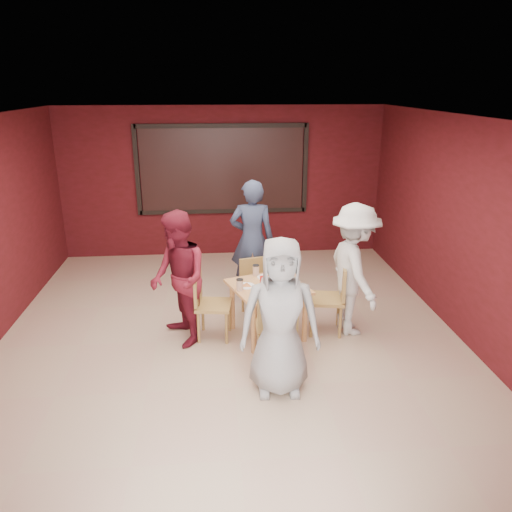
{
  "coord_description": "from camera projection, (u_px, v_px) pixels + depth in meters",
  "views": [
    {
      "loc": [
        -0.17,
        -5.83,
        3.18
      ],
      "look_at": [
        0.34,
        0.07,
        1.11
      ],
      "focal_mm": 35.0,
      "sensor_mm": 36.0,
      "label": 1
    }
  ],
  "objects": [
    {
      "name": "dining_table",
      "position": [
        268.0,
        291.0,
        6.44
      ],
      "size": [
        1.14,
        1.14,
        0.86
      ],
      "color": "tan",
      "rests_on": "floor"
    },
    {
      "name": "chair_back",
      "position": [
        255.0,
        283.0,
        7.13
      ],
      "size": [
        0.47,
        0.47,
        0.81
      ],
      "color": "#A27E3F",
      "rests_on": "floor"
    },
    {
      "name": "diner_back",
      "position": [
        252.0,
        240.0,
        7.57
      ],
      "size": [
        0.71,
        0.5,
        1.84
      ],
      "primitive_type": "imported",
      "rotation": [
        0.0,
        0.0,
        3.06
      ],
      "color": "#313C58",
      "rests_on": "floor"
    },
    {
      "name": "diner_left",
      "position": [
        178.0,
        279.0,
        6.2
      ],
      "size": [
        0.9,
        1.01,
        1.72
      ],
      "primitive_type": "imported",
      "rotation": [
        0.0,
        0.0,
        -1.21
      ],
      "color": "maroon",
      "rests_on": "floor"
    },
    {
      "name": "diner_front",
      "position": [
        280.0,
        317.0,
        5.19
      ],
      "size": [
        0.88,
        0.6,
        1.73
      ],
      "primitive_type": "imported",
      "rotation": [
        0.0,
        0.0,
        -0.06
      ],
      "color": "#999999",
      "rests_on": "floor"
    },
    {
      "name": "diner_right",
      "position": [
        354.0,
        270.0,
        6.47
      ],
      "size": [
        0.8,
        1.21,
        1.75
      ],
      "primitive_type": "imported",
      "rotation": [
        0.0,
        0.0,
        1.71
      ],
      "color": "silver",
      "rests_on": "floor"
    },
    {
      "name": "floor",
      "position": [
        231.0,
        339.0,
        6.54
      ],
      "size": [
        7.0,
        7.0,
        0.0
      ],
      "primitive_type": "plane",
      "color": "tan",
      "rests_on": "ground"
    },
    {
      "name": "chair_front",
      "position": [
        277.0,
        325.0,
        5.72
      ],
      "size": [
        0.48,
        0.48,
        0.96
      ],
      "color": "#A27E3F",
      "rests_on": "floor"
    },
    {
      "name": "window_blinds",
      "position": [
        222.0,
        170.0,
        9.24
      ],
      "size": [
        3.0,
        0.02,
        1.5
      ],
      "primitive_type": "cube",
      "color": "black"
    },
    {
      "name": "chair_right",
      "position": [
        332.0,
        294.0,
        6.56
      ],
      "size": [
        0.53,
        0.53,
        0.95
      ],
      "color": "#A27E3F",
      "rests_on": "floor"
    },
    {
      "name": "chair_left",
      "position": [
        208.0,
        300.0,
        6.43
      ],
      "size": [
        0.5,
        0.5,
        0.92
      ],
      "color": "#A27E3F",
      "rests_on": "floor"
    }
  ]
}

